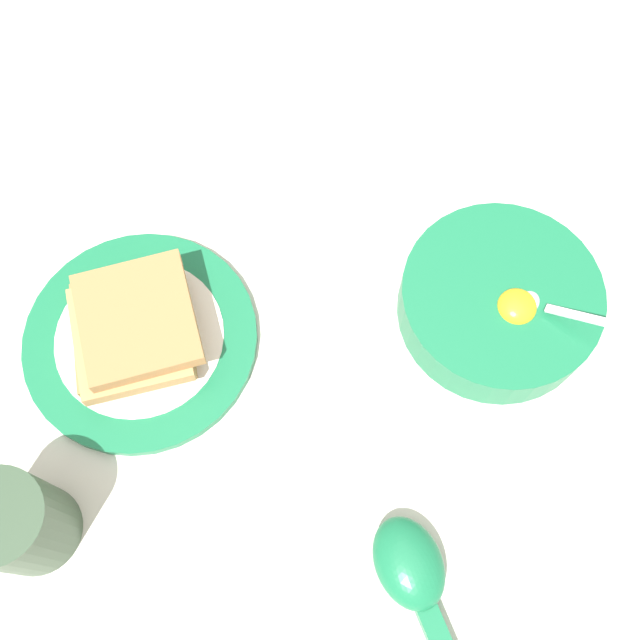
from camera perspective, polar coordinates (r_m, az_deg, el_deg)
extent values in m
plane|color=beige|center=(0.65, 2.06, -10.72)|extent=(3.00, 3.00, 0.00)
cylinder|color=#196B42|center=(0.69, 13.62, 1.18)|extent=(0.18, 0.18, 0.05)
cylinder|color=white|center=(0.68, 13.77, 1.46)|extent=(0.15, 0.15, 0.02)
ellipsoid|color=yellow|center=(0.66, 14.77, 1.00)|extent=(0.03, 0.03, 0.02)
cylinder|color=black|center=(0.68, 15.36, 2.37)|extent=(0.03, 0.03, 0.00)
ellipsoid|color=silver|center=(0.67, 15.47, 1.24)|extent=(0.03, 0.02, 0.01)
cube|color=silver|center=(0.65, 19.06, 0.31)|extent=(0.02, 0.05, 0.03)
cylinder|color=#196B42|center=(0.69, -13.50, -1.44)|extent=(0.21, 0.21, 0.01)
cylinder|color=white|center=(0.69, -13.60, -1.27)|extent=(0.15, 0.15, 0.00)
cube|color=#9E7042|center=(0.68, -14.09, -0.79)|extent=(0.14, 0.14, 0.02)
cube|color=tan|center=(0.66, -14.26, -1.07)|extent=(0.13, 0.14, 0.02)
cube|color=#9E7042|center=(0.65, -13.77, 0.06)|extent=(0.13, 0.14, 0.02)
ellipsoid|color=#196B42|center=(0.62, 6.77, -17.91)|extent=(0.08, 0.09, 0.03)
cylinder|color=#334733|center=(0.64, -22.05, -14.17)|extent=(0.07, 0.07, 0.09)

